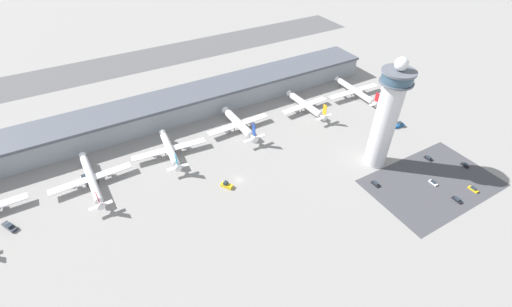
{
  "coord_description": "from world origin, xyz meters",
  "views": [
    {
      "loc": [
        -53.33,
        -110.78,
        116.62
      ],
      "look_at": [
        12.71,
        5.21,
        8.02
      ],
      "focal_mm": 24.0,
      "sensor_mm": 36.0,
      "label": 1
    }
  ],
  "objects_px": {
    "airplane_gate_echo": "(306,105)",
    "service_truck_baggage": "(227,185)",
    "airplane_gate_foxtrot": "(355,91)",
    "car_black_suv": "(433,183)",
    "car_silver_sedan": "(465,165)",
    "car_yellow_taxi": "(457,200)",
    "airplane_gate_charlie": "(170,149)",
    "service_truck_catering": "(10,227)",
    "control_tower": "(387,116)",
    "airplane_gate_delta": "(239,124)",
    "service_truck_water": "(85,179)",
    "service_truck_fuel": "(399,125)",
    "car_navy_sedan": "(473,189)",
    "car_white_wagon": "(428,158)",
    "car_red_hatchback": "(376,184)",
    "airplane_gate_bravo": "(91,179)"
  },
  "relations": [
    {
      "from": "service_truck_catering",
      "to": "service_truck_water",
      "type": "height_order",
      "value": "service_truck_water"
    },
    {
      "from": "airplane_gate_bravo",
      "to": "car_black_suv",
      "type": "distance_m",
      "value": 165.43
    },
    {
      "from": "airplane_gate_echo",
      "to": "service_truck_baggage",
      "type": "height_order",
      "value": "airplane_gate_echo"
    },
    {
      "from": "car_silver_sedan",
      "to": "car_white_wagon",
      "type": "relative_size",
      "value": 1.0
    },
    {
      "from": "service_truck_catering",
      "to": "car_silver_sedan",
      "type": "bearing_deg",
      "value": -18.98
    },
    {
      "from": "airplane_gate_bravo",
      "to": "service_truck_baggage",
      "type": "distance_m",
      "value": 64.89
    },
    {
      "from": "car_yellow_taxi",
      "to": "car_white_wagon",
      "type": "relative_size",
      "value": 1.1
    },
    {
      "from": "airplane_gate_echo",
      "to": "airplane_gate_foxtrot",
      "type": "distance_m",
      "value": 39.46
    },
    {
      "from": "service_truck_water",
      "to": "service_truck_fuel",
      "type": "bearing_deg",
      "value": -14.15
    },
    {
      "from": "service_truck_water",
      "to": "car_yellow_taxi",
      "type": "relative_size",
      "value": 1.61
    },
    {
      "from": "service_truck_catering",
      "to": "control_tower",
      "type": "bearing_deg",
      "value": -15.03
    },
    {
      "from": "airplane_gate_charlie",
      "to": "car_black_suv",
      "type": "bearing_deg",
      "value": -38.96
    },
    {
      "from": "airplane_gate_echo",
      "to": "service_truck_catering",
      "type": "height_order",
      "value": "airplane_gate_echo"
    },
    {
      "from": "service_truck_baggage",
      "to": "airplane_gate_charlie",
      "type": "bearing_deg",
      "value": 113.17
    },
    {
      "from": "service_truck_catering",
      "to": "car_silver_sedan",
      "type": "distance_m",
      "value": 216.52
    },
    {
      "from": "car_silver_sedan",
      "to": "car_black_suv",
      "type": "bearing_deg",
      "value": -178.82
    },
    {
      "from": "airplane_gate_foxtrot",
      "to": "car_silver_sedan",
      "type": "relative_size",
      "value": 9.78
    },
    {
      "from": "service_truck_baggage",
      "to": "airplane_gate_delta",
      "type": "bearing_deg",
      "value": 55.24
    },
    {
      "from": "airplane_gate_bravo",
      "to": "car_yellow_taxi",
      "type": "height_order",
      "value": "airplane_gate_bravo"
    },
    {
      "from": "car_yellow_taxi",
      "to": "service_truck_fuel",
      "type": "bearing_deg",
      "value": 67.57
    },
    {
      "from": "service_truck_water",
      "to": "car_red_hatchback",
      "type": "bearing_deg",
      "value": -30.78
    },
    {
      "from": "airplane_gate_echo",
      "to": "car_silver_sedan",
      "type": "bearing_deg",
      "value": -64.73
    },
    {
      "from": "airplane_gate_foxtrot",
      "to": "car_navy_sedan",
      "type": "distance_m",
      "value": 96.37
    },
    {
      "from": "car_navy_sedan",
      "to": "car_black_suv",
      "type": "distance_m",
      "value": 17.86
    },
    {
      "from": "car_silver_sedan",
      "to": "car_yellow_taxi",
      "type": "bearing_deg",
      "value": -151.68
    },
    {
      "from": "car_white_wagon",
      "to": "airplane_gate_echo",
      "type": "bearing_deg",
      "value": 111.48
    },
    {
      "from": "service_truck_baggage",
      "to": "car_navy_sedan",
      "type": "distance_m",
      "value": 117.88
    },
    {
      "from": "airplane_gate_echo",
      "to": "control_tower",
      "type": "bearing_deg",
      "value": -88.62
    },
    {
      "from": "service_truck_catering",
      "to": "car_silver_sedan",
      "type": "xyz_separation_m",
      "value": [
        204.75,
        -70.41,
        -0.25
      ]
    },
    {
      "from": "airplane_gate_bravo",
      "to": "service_truck_baggage",
      "type": "xyz_separation_m",
      "value": [
        55.68,
        -33.18,
        -3.12
      ]
    },
    {
      "from": "service_truck_fuel",
      "to": "airplane_gate_delta",
      "type": "bearing_deg",
      "value": 152.44
    },
    {
      "from": "service_truck_baggage",
      "to": "service_truck_water",
      "type": "bearing_deg",
      "value": 146.99
    },
    {
      "from": "service_truck_catering",
      "to": "car_silver_sedan",
      "type": "relative_size",
      "value": 1.95
    },
    {
      "from": "car_silver_sedan",
      "to": "service_truck_baggage",
      "type": "bearing_deg",
      "value": 157.44
    },
    {
      "from": "airplane_gate_charlie",
      "to": "service_truck_fuel",
      "type": "height_order",
      "value": "airplane_gate_charlie"
    },
    {
      "from": "service_truck_fuel",
      "to": "car_white_wagon",
      "type": "height_order",
      "value": "service_truck_fuel"
    },
    {
      "from": "service_truck_water",
      "to": "car_silver_sedan",
      "type": "xyz_separation_m",
      "value": [
        172.4,
        -85.38,
        -0.49
      ]
    },
    {
      "from": "car_red_hatchback",
      "to": "car_black_suv",
      "type": "bearing_deg",
      "value": -27.64
    },
    {
      "from": "car_silver_sedan",
      "to": "car_navy_sedan",
      "type": "distance_m",
      "value": 17.95
    },
    {
      "from": "control_tower",
      "to": "airplane_gate_delta",
      "type": "relative_size",
      "value": 1.49
    },
    {
      "from": "airplane_gate_charlie",
      "to": "service_truck_baggage",
      "type": "relative_size",
      "value": 6.47
    },
    {
      "from": "airplane_gate_charlie",
      "to": "service_truck_water",
      "type": "distance_m",
      "value": 43.23
    },
    {
      "from": "service_truck_baggage",
      "to": "car_black_suv",
      "type": "bearing_deg",
      "value": -28.34
    },
    {
      "from": "control_tower",
      "to": "service_truck_water",
      "type": "distance_m",
      "value": 149.08
    },
    {
      "from": "airplane_gate_foxtrot",
      "to": "service_truck_fuel",
      "type": "xyz_separation_m",
      "value": [
        -1.48,
        -40.14,
        -3.39
      ]
    },
    {
      "from": "service_truck_water",
      "to": "car_white_wagon",
      "type": "height_order",
      "value": "service_truck_water"
    },
    {
      "from": "service_truck_fuel",
      "to": "service_truck_water",
      "type": "bearing_deg",
      "value": 165.85
    },
    {
      "from": "airplane_gate_foxtrot",
      "to": "car_black_suv",
      "type": "xyz_separation_m",
      "value": [
        -24.57,
        -83.07,
        -3.89
      ]
    },
    {
      "from": "car_silver_sedan",
      "to": "car_white_wagon",
      "type": "xyz_separation_m",
      "value": [
        -11.83,
        13.17,
        0.02
      ]
    },
    {
      "from": "service_truck_baggage",
      "to": "car_white_wagon",
      "type": "distance_m",
      "value": 107.4
    }
  ]
}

